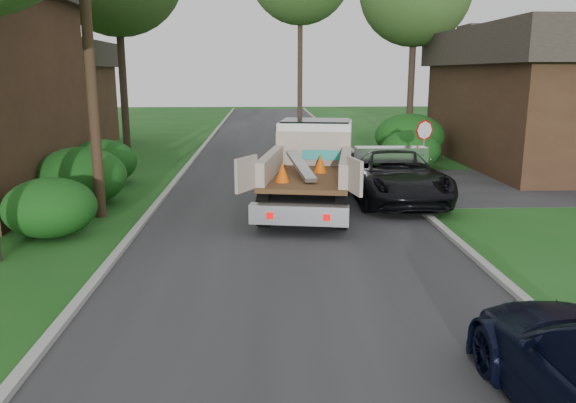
# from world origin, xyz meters

# --- Properties ---
(ground) EXTENTS (120.00, 120.00, 0.00)m
(ground) POSITION_xyz_m (0.00, 0.00, 0.00)
(ground) COLOR #194B15
(ground) RESTS_ON ground
(road) EXTENTS (8.00, 90.00, 0.02)m
(road) POSITION_xyz_m (0.00, 10.00, 0.00)
(road) COLOR #28282B
(road) RESTS_ON ground
(curb_left) EXTENTS (0.20, 90.00, 0.12)m
(curb_left) POSITION_xyz_m (-4.10, 10.00, 0.06)
(curb_left) COLOR #9E9E99
(curb_left) RESTS_ON ground
(curb_right) EXTENTS (0.20, 90.00, 0.12)m
(curb_right) POSITION_xyz_m (4.10, 10.00, 0.06)
(curb_right) COLOR #9E9E99
(curb_right) RESTS_ON ground
(stop_sign) EXTENTS (0.71, 0.32, 2.48)m
(stop_sign) POSITION_xyz_m (5.20, 9.00, 1.78)
(stop_sign) COLOR slate
(stop_sign) RESTS_ON ground
(utility_pole) EXTENTS (2.42, 1.25, 10.00)m
(utility_pole) POSITION_xyz_m (-5.48, 4.98, 5.17)
(utility_pole) COLOR #382619
(utility_pole) RESTS_ON ground
(house_left_far) EXTENTS (7.56, 7.56, 6.00)m
(house_left_far) POSITION_xyz_m (-13.50, 22.00, 3.05)
(house_left_far) COLOR #3D2519
(house_left_far) RESTS_ON ground
(house_right) EXTENTS (9.72, 12.96, 6.20)m
(house_right) POSITION_xyz_m (13.00, 14.00, 3.16)
(house_right) COLOR #3D2519
(house_right) RESTS_ON ground
(hedge_left_a) EXTENTS (2.34, 2.34, 1.53)m
(hedge_left_a) POSITION_xyz_m (-6.20, 3.00, 0.77)
(hedge_left_a) COLOR #0F4312
(hedge_left_a) RESTS_ON ground
(hedge_left_b) EXTENTS (2.86, 2.86, 1.87)m
(hedge_left_b) POSITION_xyz_m (-6.50, 6.50, 0.94)
(hedge_left_b) COLOR #0F4312
(hedge_left_b) RESTS_ON ground
(hedge_left_c) EXTENTS (2.60, 2.60, 1.70)m
(hedge_left_c) POSITION_xyz_m (-6.80, 10.00, 0.85)
(hedge_left_c) COLOR #0F4312
(hedge_left_c) RESTS_ON ground
(hedge_right_a) EXTENTS (2.60, 2.60, 1.70)m
(hedge_right_a) POSITION_xyz_m (5.80, 13.00, 0.85)
(hedge_right_a) COLOR #0F4312
(hedge_right_a) RESTS_ON ground
(hedge_right_b) EXTENTS (3.38, 3.38, 2.21)m
(hedge_right_b) POSITION_xyz_m (6.50, 16.00, 1.10)
(hedge_right_b) COLOR #0F4312
(hedge_right_b) RESTS_ON ground
(flatbed_truck) EXTENTS (3.90, 7.16, 2.58)m
(flatbed_truck) POSITION_xyz_m (0.90, 6.74, 1.40)
(flatbed_truck) COLOR black
(flatbed_truck) RESTS_ON ground
(black_pickup) EXTENTS (3.00, 6.14, 1.68)m
(black_pickup) POSITION_xyz_m (3.60, 6.88, 0.84)
(black_pickup) COLOR black
(black_pickup) RESTS_ON ground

